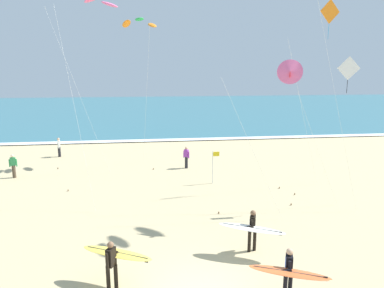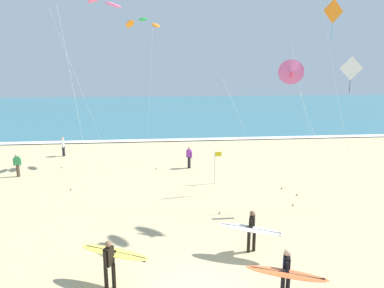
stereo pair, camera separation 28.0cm
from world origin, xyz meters
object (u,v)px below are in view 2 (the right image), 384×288
Objects in this scene: kite_delta_rose_near at (291,72)px; bystander_green_top at (17,165)px; surfer_third at (251,229)px; bystander_white_top at (63,147)px; kite_diamond_amber_distant at (332,17)px; surfer_trailing at (112,257)px; surfer_lead at (287,272)px; kite_diamond_ivory_far at (349,74)px; kite_arc_cobalt_close at (105,0)px; lifeguard_flag at (216,164)px; bystander_purple_top at (189,157)px; kite_arc_emerald_low at (143,23)px.

kite_delta_rose_near is 4.71× the size of bystander_green_top.
bystander_white_top is at bearing 123.26° from surfer_third.
kite_diamond_amber_distant is at bearing 49.77° from surfer_third.
surfer_trailing is 17.16m from kite_diamond_amber_distant.
surfer_lead is at bearing -109.79° from kite_delta_rose_near.
kite_diamond_ivory_far is at bearing 27.81° from surfer_trailing.
kite_arc_cobalt_close reaches higher than surfer_trailing.
kite_diamond_amber_distant is at bearing 59.63° from surfer_lead.
kite_diamond_ivory_far reaches higher than surfer_third.
surfer_third is 0.22× the size of kite_arc_cobalt_close.
kite_diamond_ivory_far is (10.89, 5.74, 5.76)m from surfer_trailing.
lifeguard_flag is (-0.12, 11.58, 0.22)m from surfer_lead.
surfer_trailing is 10.39m from kite_delta_rose_near.
bystander_purple_top is 11.61m from bystander_green_top.
kite_arc_cobalt_close is 11.77m from bystander_purple_top.
kite_diamond_amber_distant reaches higher than bystander_green_top.
kite_diamond_amber_distant is 21.59m from bystander_green_top.
bystander_white_top is (-17.61, 9.36, -9.09)m from kite_diamond_amber_distant.
bystander_purple_top is (-1.41, 15.27, -0.23)m from surfer_lead.
surfer_lead is 22.99m from bystander_white_top.
surfer_trailing is at bearing -83.54° from kite_arc_cobalt_close.
kite_diamond_ivory_far is (5.84, 4.24, 5.76)m from surfer_third.
lifeguard_flag is (0.13, 8.61, 0.21)m from surfer_third.
kite_diamond_amber_distant reaches higher than surfer_third.
surfer_lead is 2.98m from surfer_third.
kite_arc_cobalt_close is at bearing 96.46° from surfer_trailing.
bystander_purple_top is (3.11, -2.18, -9.48)m from kite_arc_emerald_low.
bystander_green_top is (-19.20, 3.82, -9.09)m from kite_diamond_amber_distant.
surfer_trailing is at bearing -149.47° from kite_delta_rose_near.
kite_arc_emerald_low is 6.70× the size of bystander_green_top.
surfer_trailing is (-5.30, 1.46, 0.01)m from surfer_lead.
kite_delta_rose_near reaches higher than bystander_white_top.
surfer_third is at bearing -73.58° from kite_arc_emerald_low.
kite_diamond_amber_distant is 6.86× the size of bystander_purple_top.
kite_arc_emerald_low is at bearing 52.33° from kite_arc_cobalt_close.
surfer_lead is 1.53× the size of bystander_purple_top.
kite_diamond_ivory_far is at bearing -49.05° from bystander_purple_top.
lifeguard_flag is (12.87, -2.85, 0.45)m from bystander_green_top.
surfer_lead is 8.52m from kite_delta_rose_near.
kite_arc_emerald_low is at bearing 147.48° from kite_diamond_amber_distant.
surfer_lead is 5.50m from surfer_trailing.
kite_diamond_amber_distant is 5.19× the size of lifeguard_flag.
bystander_green_top is (-12.74, 11.46, -0.24)m from surfer_third.
bystander_green_top is at bearing -160.36° from kite_arc_emerald_low.
kite_arc_emerald_low is 5.08× the size of lifeguard_flag.
bystander_green_top is 0.76× the size of lifeguard_flag.
kite_diamond_ivory_far reaches higher than bystander_purple_top.
surfer_third is 9.23m from kite_diamond_ivory_far.
kite_diamond_ivory_far is 14.80m from kite_arc_emerald_low.
kite_arc_cobalt_close is 7.32× the size of bystander_green_top.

